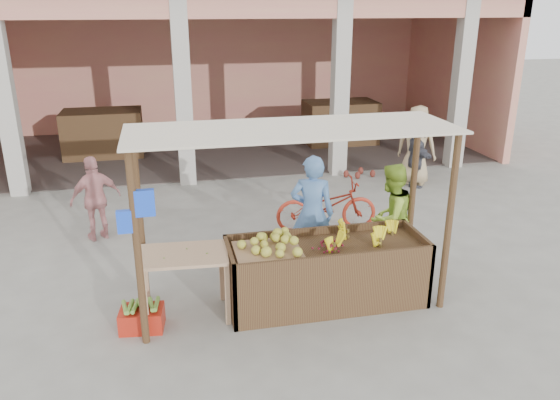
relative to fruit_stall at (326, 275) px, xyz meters
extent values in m
plane|color=slate|center=(-0.50, 0.00, -0.40)|extent=(60.00, 60.00, 0.00)
cube|color=tan|center=(-0.50, 11.40, 1.60)|extent=(14.00, 0.20, 4.00)
cube|color=tan|center=(6.40, 8.50, 1.60)|extent=(0.20, 6.00, 4.00)
cube|color=tan|center=(-0.50, 5.65, 3.35)|extent=(14.00, 0.30, 0.50)
cube|color=#ACA59E|center=(-5.00, 5.65, 1.60)|extent=(0.35, 0.35, 4.00)
cube|color=#ACA59E|center=(-1.50, 5.65, 1.60)|extent=(0.35, 0.35, 4.00)
cube|color=#ACA59E|center=(2.00, 5.65, 1.60)|extent=(0.35, 0.35, 4.00)
cube|color=#ACA59E|center=(5.00, 5.65, 1.60)|extent=(0.35, 0.35, 4.00)
cube|color=#523C20|center=(-3.50, 8.50, 0.20)|extent=(2.00, 1.20, 1.20)
cube|color=#523C20|center=(3.00, 8.50, 0.20)|extent=(2.00, 1.20, 1.20)
cube|color=#523C20|center=(0.00, 0.00, 0.00)|extent=(2.60, 0.95, 0.80)
cylinder|color=#523C20|center=(-2.35, -0.45, 0.78)|extent=(0.09, 0.09, 2.35)
cylinder|color=#523C20|center=(1.45, -0.45, 0.78)|extent=(0.09, 0.09, 2.35)
cylinder|color=#523C20|center=(-2.35, 0.60, 0.78)|extent=(0.09, 0.09, 2.35)
cylinder|color=#523C20|center=(1.45, 0.60, 0.78)|extent=(0.09, 0.09, 2.35)
cube|color=beige|center=(-0.45, 0.08, 1.97)|extent=(4.00, 1.35, 0.03)
cube|color=blue|center=(-2.23, -0.45, 1.35)|extent=(0.22, 0.08, 0.30)
cube|color=blue|center=(-2.45, -0.45, 1.15)|extent=(0.18, 0.07, 0.26)
cube|color=#99734F|center=(-0.79, -0.04, 0.43)|extent=(0.84, 0.73, 0.06)
ellipsoid|color=gold|center=(-0.79, -0.04, 0.54)|extent=(0.71, 0.62, 0.16)
ellipsoid|color=maroon|center=(0.01, -0.05, 0.47)|extent=(0.46, 0.38, 0.15)
cube|color=tan|center=(-1.84, 0.05, 0.46)|extent=(1.13, 0.79, 0.04)
cube|color=tan|center=(-2.33, -0.27, 0.02)|extent=(0.06, 0.06, 0.84)
cube|color=tan|center=(-1.35, -0.27, 0.02)|extent=(0.06, 0.06, 0.84)
cube|color=tan|center=(-2.33, 0.36, 0.02)|extent=(0.06, 0.06, 0.84)
cube|color=tan|center=(-1.35, 0.36, 0.02)|extent=(0.06, 0.06, 0.84)
cube|color=#AE2112|center=(-2.40, -0.14, -0.26)|extent=(0.56, 0.44, 0.27)
ellipsoid|color=maroon|center=(2.32, 5.11, -0.07)|extent=(0.49, 0.49, 0.67)
ellipsoid|color=maroon|center=(2.71, 5.17, -0.07)|extent=(0.49, 0.49, 0.67)
ellipsoid|color=maroon|center=(2.52, 5.45, -0.07)|extent=(0.49, 0.49, 0.67)
ellipsoid|color=maroon|center=(2.10, 5.28, -0.07)|extent=(0.49, 0.49, 0.67)
imported|color=#5381C0|center=(0.08, 1.01, 0.54)|extent=(0.84, 0.73, 1.89)
imported|color=#98C235|center=(1.21, 0.77, 0.46)|extent=(0.96, 0.83, 1.72)
imported|color=#A32C1A|center=(0.72, 2.36, 0.09)|extent=(0.79, 1.91, 0.97)
imported|color=#D18989|center=(-3.15, 2.85, 0.37)|extent=(1.03, 0.81, 1.55)
imported|color=tan|center=(3.43, 4.54, 0.57)|extent=(1.11, 1.06, 1.94)
imported|color=#43444F|center=(3.41, 4.44, 0.40)|extent=(1.06, 1.59, 1.59)
camera|label=1|loc=(-1.98, -6.19, 3.38)|focal=35.00mm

